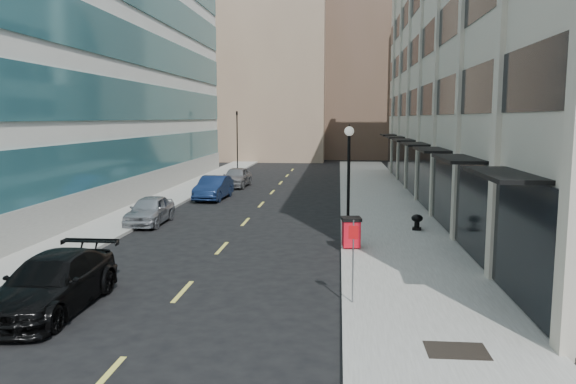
% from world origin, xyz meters
% --- Properties ---
extents(sidewalk_right, '(5.00, 80.00, 0.15)m').
position_xyz_m(sidewalk_right, '(7.50, 20.00, 0.07)').
color(sidewalk_right, gray).
rests_on(sidewalk_right, ground).
extents(sidewalk_left, '(3.00, 80.00, 0.15)m').
position_xyz_m(sidewalk_left, '(-6.50, 20.00, 0.07)').
color(sidewalk_left, gray).
rests_on(sidewalk_left, ground).
extents(building_right, '(15.30, 46.50, 18.25)m').
position_xyz_m(building_right, '(16.94, 26.99, 8.99)').
color(building_right, '#AFA894').
rests_on(building_right, ground).
extents(building_left, '(16.14, 46.00, 20.00)m').
position_xyz_m(building_left, '(-15.95, 27.00, 9.99)').
color(building_left, white).
rests_on(building_left, ground).
extents(skyline_tan_near, '(14.00, 18.00, 28.00)m').
position_xyz_m(skyline_tan_near, '(-4.00, 68.00, 14.00)').
color(skyline_tan_near, '#8E765D').
rests_on(skyline_tan_near, ground).
extents(skyline_brown, '(12.00, 16.00, 34.00)m').
position_xyz_m(skyline_brown, '(8.00, 72.00, 17.00)').
color(skyline_brown, brown).
rests_on(skyline_brown, ground).
extents(skyline_tan_far, '(12.00, 14.00, 22.00)m').
position_xyz_m(skyline_tan_far, '(-14.00, 78.00, 11.00)').
color(skyline_tan_far, '#8E765D').
rests_on(skyline_tan_far, ground).
extents(skyline_stone, '(10.00, 14.00, 20.00)m').
position_xyz_m(skyline_stone, '(18.00, 66.00, 10.00)').
color(skyline_stone, '#AFA894').
rests_on(skyline_stone, ground).
extents(grate_far, '(1.40, 1.00, 0.01)m').
position_xyz_m(grate_far, '(7.60, 3.80, 0.15)').
color(grate_far, black).
rests_on(grate_far, sidewalk_right).
extents(road_centerline, '(0.15, 68.20, 0.01)m').
position_xyz_m(road_centerline, '(0.00, 17.00, 0.01)').
color(road_centerline, '#D8CC4C').
rests_on(road_centerline, ground).
extents(traffic_signal, '(0.66, 0.66, 6.98)m').
position_xyz_m(traffic_signal, '(-5.50, 48.00, 5.72)').
color(traffic_signal, black).
rests_on(traffic_signal, ground).
extents(car_black_pickup, '(2.20, 5.40, 1.57)m').
position_xyz_m(car_black_pickup, '(-3.20, 6.00, 0.78)').
color(car_black_pickup, black).
rests_on(car_black_pickup, ground).
extents(car_silver_sedan, '(1.77, 4.30, 1.46)m').
position_xyz_m(car_silver_sedan, '(-4.80, 18.96, 0.73)').
color(car_silver_sedan, '#95999E').
rests_on(car_silver_sedan, ground).
extents(car_blue_sedan, '(1.90, 4.82, 1.56)m').
position_xyz_m(car_blue_sedan, '(-3.50, 28.00, 0.78)').
color(car_blue_sedan, '#122145').
rests_on(car_blue_sedan, ground).
extents(car_grey_sedan, '(2.04, 4.67, 1.57)m').
position_xyz_m(car_grey_sedan, '(-3.20, 34.90, 0.78)').
color(car_grey_sedan, gray).
rests_on(car_grey_sedan, ground).
extents(trash_bin, '(0.86, 0.92, 1.27)m').
position_xyz_m(trash_bin, '(5.40, 13.92, 0.83)').
color(trash_bin, red).
rests_on(trash_bin, sidewalk_right).
extents(lamppost, '(0.42, 0.42, 5.03)m').
position_xyz_m(lamppost, '(5.30, 16.00, 3.11)').
color(lamppost, black).
rests_on(lamppost, sidewalk_right).
extents(sign_post, '(0.28, 0.06, 2.42)m').
position_xyz_m(sign_post, '(5.30, 6.99, 1.71)').
color(sign_post, slate).
rests_on(sign_post, sidewalk_right).
extents(urn_planter, '(0.54, 0.54, 0.75)m').
position_xyz_m(urn_planter, '(8.60, 17.91, 0.60)').
color(urn_planter, black).
rests_on(urn_planter, sidewalk_right).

